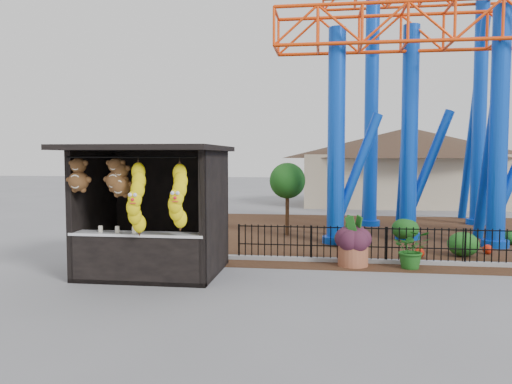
# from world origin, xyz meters

# --- Properties ---
(ground) EXTENTS (120.00, 120.00, 0.00)m
(ground) POSITION_xyz_m (0.00, 0.00, 0.00)
(ground) COLOR slate
(ground) RESTS_ON ground
(mulch_bed) EXTENTS (18.00, 12.00, 0.02)m
(mulch_bed) POSITION_xyz_m (4.00, 8.00, 0.01)
(mulch_bed) COLOR #331E11
(mulch_bed) RESTS_ON ground
(curb) EXTENTS (18.00, 0.18, 0.12)m
(curb) POSITION_xyz_m (4.00, 3.00, 0.06)
(curb) COLOR gray
(curb) RESTS_ON ground
(prize_booth) EXTENTS (3.50, 3.40, 3.12)m
(prize_booth) POSITION_xyz_m (-3.01, 0.89, 1.53)
(prize_booth) COLOR black
(prize_booth) RESTS_ON ground
(picket_fence) EXTENTS (12.20, 0.06, 1.00)m
(picket_fence) POSITION_xyz_m (4.90, 3.00, 0.50)
(picket_fence) COLOR black
(picket_fence) RESTS_ON ground
(roller_coaster) EXTENTS (11.00, 6.37, 10.82)m
(roller_coaster) POSITION_xyz_m (5.12, 8.23, 6.44)
(roller_coaster) COLOR blue
(roller_coaster) RESTS_ON ground
(terracotta_planter) EXTENTS (0.92, 0.92, 0.60)m
(terracotta_planter) POSITION_xyz_m (1.90, 2.60, 0.30)
(terracotta_planter) COLOR #9A5338
(terracotta_planter) RESTS_ON ground
(planter_foliage) EXTENTS (0.70, 0.70, 0.64)m
(planter_foliage) POSITION_xyz_m (1.90, 2.60, 0.92)
(planter_foliage) COLOR #361524
(planter_foliage) RESTS_ON terracotta_planter
(potted_plant) EXTENTS (0.96, 0.85, 1.01)m
(potted_plant) POSITION_xyz_m (3.37, 2.49, 0.50)
(potted_plant) COLOR #275418
(potted_plant) RESTS_ON ground
(landscaping) EXTENTS (7.63, 3.76, 0.74)m
(landscaping) POSITION_xyz_m (4.54, 5.64, 0.33)
(landscaping) COLOR #184D16
(landscaping) RESTS_ON mulch_bed
(pavilion) EXTENTS (15.00, 15.00, 4.80)m
(pavilion) POSITION_xyz_m (6.00, 20.00, 3.07)
(pavilion) COLOR #BFAD8C
(pavilion) RESTS_ON ground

